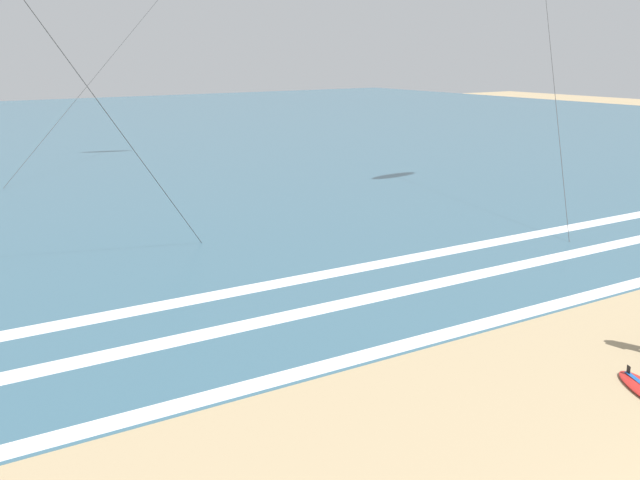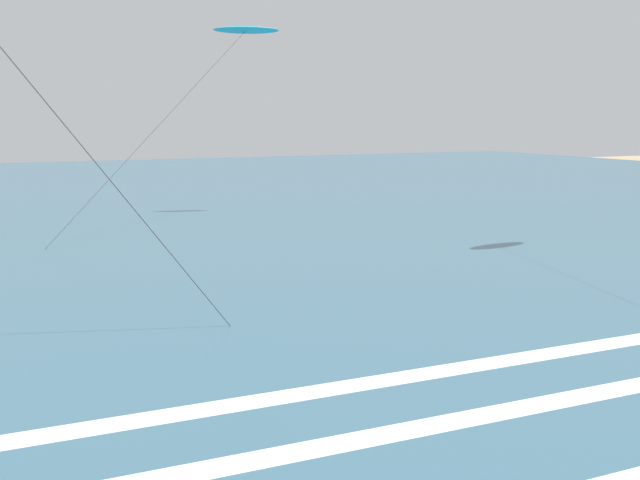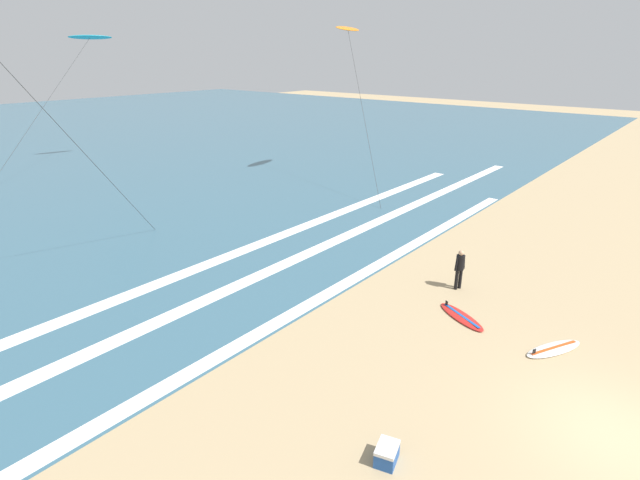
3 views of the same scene
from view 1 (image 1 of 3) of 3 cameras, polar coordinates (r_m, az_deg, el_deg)
name	(u,v)px [view 1 (image 1 of 3)]	position (r m, az deg, el deg)	size (l,w,h in m)	color
wave_foam_shoreline	(373,354)	(17.70, 3.79, -8.06)	(36.22, 0.58, 0.01)	white
wave_foam_mid_break	(316,310)	(20.44, -0.28, -5.00)	(53.74, 0.69, 0.01)	white
wave_foam_outer_break	(239,291)	(22.08, -5.82, -3.64)	(44.68, 0.73, 0.01)	white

